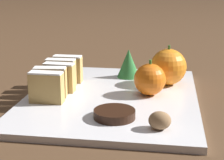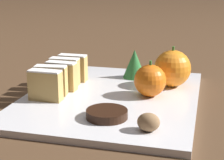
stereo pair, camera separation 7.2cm
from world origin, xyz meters
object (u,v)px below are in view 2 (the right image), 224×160
(orange_near, at_px, (172,68))
(walnut, at_px, (149,122))
(chocolate_cookie, at_px, (107,114))
(orange_far, at_px, (150,81))

(orange_near, height_order, walnut, orange_near)
(chocolate_cookie, bearing_deg, walnut, -24.96)
(orange_far, bearing_deg, orange_near, 65.63)
(orange_near, bearing_deg, orange_far, -114.37)
(walnut, distance_m, chocolate_cookie, 0.08)
(orange_near, relative_size, chocolate_cookie, 1.23)
(orange_far, bearing_deg, walnut, -81.58)
(orange_near, xyz_separation_m, orange_far, (-0.03, -0.08, -0.01))
(walnut, height_order, chocolate_cookie, walnut)
(orange_near, xyz_separation_m, chocolate_cookie, (-0.08, -0.21, -0.03))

